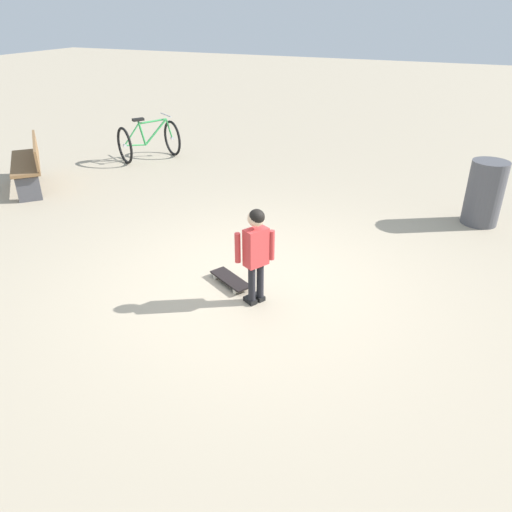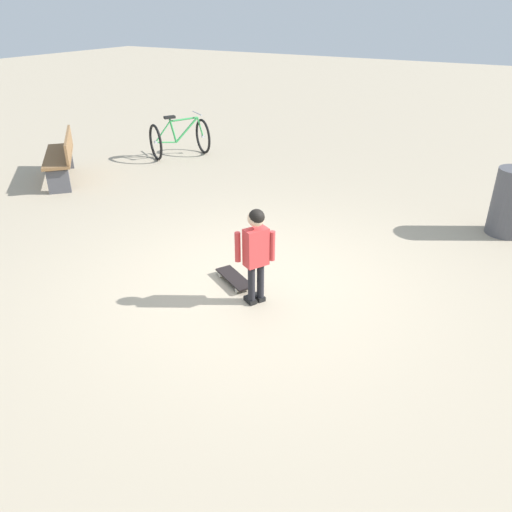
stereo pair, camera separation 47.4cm
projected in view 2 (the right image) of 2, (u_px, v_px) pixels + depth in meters
The scene contains 6 objects.
ground_plane at pixel (254, 283), 5.56m from camera, with size 50.00×50.00×0.00m, color tan.
child_person at pixel (256, 247), 4.91m from camera, with size 0.35×0.28×1.06m.
skateboard at pixel (234, 278), 5.54m from camera, with size 0.59×0.44×0.07m.
bicycle_near at pixel (180, 138), 9.95m from camera, with size 1.17×1.28×0.85m.
street_bench at pixel (62, 157), 8.60m from camera, with size 1.46×1.42×0.80m.
trash_bin at pixel (511, 202), 6.54m from camera, with size 0.50×0.50×0.91m, color #4C4C51.
Camera 2 is at (-2.40, 4.16, 2.83)m, focal length 34.35 mm.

